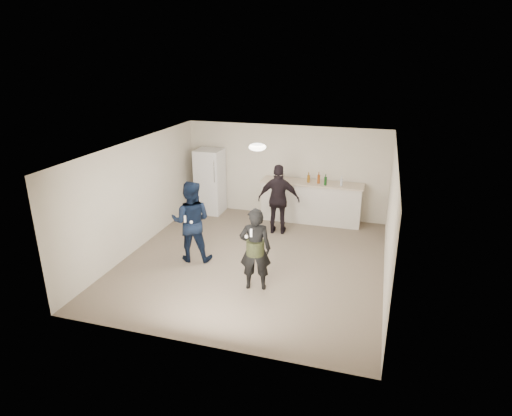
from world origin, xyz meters
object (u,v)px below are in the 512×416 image
(woman, at_px, (255,249))
(spectator, at_px, (279,200))
(counter, at_px, (311,203))
(man, at_px, (191,221))
(shaker, at_px, (283,177))
(fridge, at_px, (210,181))

(woman, xyz_separation_m, spectator, (-0.21, 2.76, 0.06))
(counter, bearing_deg, man, -125.18)
(counter, height_order, shaker, shaker)
(woman, bearing_deg, fridge, -69.73)
(man, bearing_deg, fridge, -87.99)
(counter, xyz_separation_m, shaker, (-0.79, 0.01, 0.65))
(fridge, xyz_separation_m, spectator, (2.20, -0.93, -0.02))
(counter, bearing_deg, shaker, 179.21)
(fridge, distance_m, man, 3.00)
(fridge, height_order, spectator, fridge)
(woman, bearing_deg, spectator, -98.48)
(man, bearing_deg, counter, -137.67)
(counter, relative_size, spectator, 1.48)
(fridge, relative_size, woman, 1.10)
(counter, bearing_deg, woman, -96.59)
(shaker, relative_size, spectator, 0.10)
(shaker, height_order, spectator, spectator)
(shaker, bearing_deg, man, -113.69)
(fridge, bearing_deg, counter, 1.41)
(fridge, xyz_separation_m, man, (0.75, -2.90, -0.01))
(counter, bearing_deg, spectator, -122.88)
(spectator, bearing_deg, fridge, -29.65)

